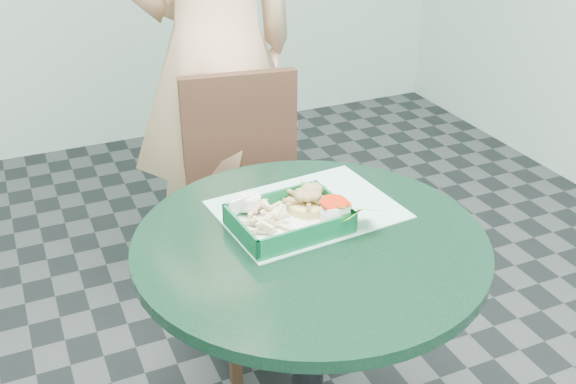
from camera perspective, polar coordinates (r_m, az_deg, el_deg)
name	(u,v)px	position (r m, az deg, el deg)	size (l,w,h in m)	color
cafe_table	(309,303)	(1.66, 1.80, -9.41)	(0.82, 0.82, 0.75)	black
dining_chair	(252,198)	(2.21, -3.10, -0.53)	(0.38, 0.38, 0.93)	#513620
placemat	(307,216)	(1.67, 1.63, -2.06)	(0.43, 0.32, 0.00)	#92CEBB
food_basket	(289,230)	(1.59, 0.10, -3.24)	(0.26, 0.19, 0.05)	#0A562D
crab_sandwich	(311,204)	(1.63, 1.95, -1.05)	(0.11, 0.11, 0.07)	tan
fries_pile	(264,221)	(1.59, -2.08, -2.49)	(0.10, 0.11, 0.04)	beige
sauce_ramekin	(252,206)	(1.62, -3.09, -1.23)	(0.05, 0.05, 0.03)	white
garnish_cup	(341,220)	(1.59, 4.53, -2.36)	(0.12, 0.11, 0.05)	beige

